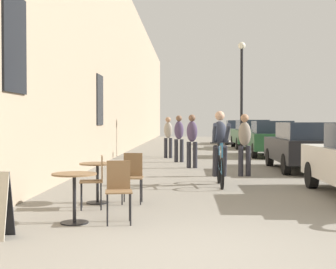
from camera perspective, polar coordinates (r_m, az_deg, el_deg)
ground_plane at (r=5.51m, az=4.57°, el=-13.81°), size 88.00×88.00×0.00m
building_facade_left at (r=19.75m, az=-7.27°, el=8.86°), size 0.54×68.00×8.01m
cafe_table_near at (r=7.16m, az=-10.88°, el=-6.05°), size 0.64×0.64×0.72m
cafe_chair_near_toward_street at (r=7.11m, az=-5.78°, el=-6.10°), size 0.43×0.43×0.89m
cafe_table_mid at (r=8.85m, az=-8.24°, el=-4.60°), size 0.64×0.64×0.72m
cafe_chair_mid_toward_street at (r=8.29m, az=-8.43°, el=-5.04°), size 0.44×0.44×0.89m
cafe_chair_mid_toward_wall at (r=8.83m, az=-4.16°, el=-4.62°), size 0.39×0.39×0.89m
cyclist_on_bicycle at (r=11.29m, az=6.09°, el=-1.82°), size 0.52×1.76×1.74m
pedestrian_near at (r=13.26m, az=8.93°, el=-0.77°), size 0.36×0.26×1.67m
pedestrian_mid at (r=15.46m, az=2.82°, el=-0.39°), size 0.35×0.26×1.70m
pedestrian_far at (r=17.70m, az=1.28°, el=-0.15°), size 0.35×0.25×1.70m
pedestrian_furthest at (r=19.76m, az=0.02°, el=-0.05°), size 0.37×0.29×1.66m
street_lamp at (r=21.33m, az=8.59°, el=5.88°), size 0.32×0.32×4.90m
parked_car_second at (r=15.20m, az=15.54°, el=-1.25°), size 1.73×4.07×1.45m
parked_car_third at (r=21.23m, az=11.86°, el=-0.40°), size 1.91×4.29×1.51m
parked_car_fourth at (r=27.43m, az=9.66°, el=0.10°), size 1.88×4.43×1.58m
parked_car_fifth at (r=33.06m, az=8.20°, el=0.33°), size 1.97×4.47×1.57m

